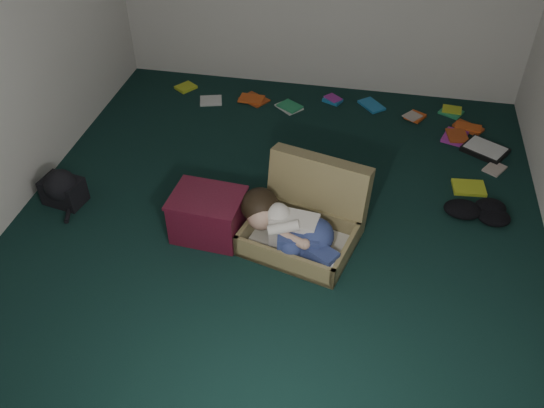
% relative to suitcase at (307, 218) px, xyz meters
% --- Properties ---
extents(floor, '(4.50, 4.50, 0.00)m').
position_rel_suitcase_xyz_m(floor, '(-0.24, 0.04, -0.17)').
color(floor, black).
rests_on(floor, ground).
extents(wall_front, '(4.50, 0.00, 4.50)m').
position_rel_suitcase_xyz_m(wall_front, '(-0.24, -2.21, 1.13)').
color(wall_front, silver).
rests_on(wall_front, ground).
extents(suitcase, '(0.92, 0.91, 0.56)m').
position_rel_suitcase_xyz_m(suitcase, '(0.00, 0.00, 0.00)').
color(suitcase, olive).
rests_on(suitcase, floor).
extents(person, '(0.78, 0.54, 0.35)m').
position_rel_suitcase_xyz_m(person, '(-0.10, -0.17, 0.04)').
color(person, white).
rests_on(person, suitcase).
extents(maroon_bin, '(0.54, 0.44, 0.35)m').
position_rel_suitcase_xyz_m(maroon_bin, '(-0.71, -0.12, 0.01)').
color(maroon_bin, '#4F1020').
rests_on(maroon_bin, floor).
extents(backpack, '(0.44, 0.37, 0.23)m').
position_rel_suitcase_xyz_m(backpack, '(-1.94, 0.01, -0.05)').
color(backpack, black).
rests_on(backpack, floor).
extents(clothing_pile, '(0.52, 0.47, 0.14)m').
position_rel_suitcase_xyz_m(clothing_pile, '(1.29, 0.47, -0.10)').
color(clothing_pile, black).
rests_on(clothing_pile, floor).
extents(paper_tray, '(0.44, 0.41, 0.05)m').
position_rel_suitcase_xyz_m(paper_tray, '(1.40, 1.37, -0.14)').
color(paper_tray, black).
rests_on(paper_tray, floor).
extents(book_scatter, '(3.23, 1.45, 0.02)m').
position_rel_suitcase_xyz_m(book_scatter, '(0.28, 1.70, -0.16)').
color(book_scatter, '#B9CC24').
rests_on(book_scatter, floor).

